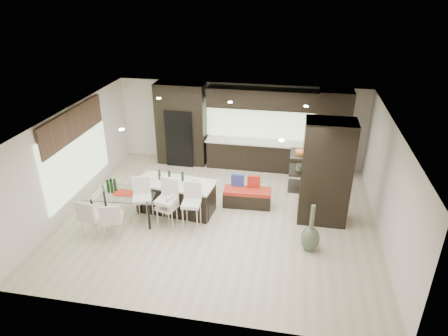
% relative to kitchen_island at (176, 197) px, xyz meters
% --- Properties ---
extents(ground, '(8.00, 8.00, 0.00)m').
position_rel_kitchen_island_xyz_m(ground, '(1.21, -0.11, -0.43)').
color(ground, '#C3B395').
rests_on(ground, ground).
extents(back_wall, '(8.00, 0.02, 2.70)m').
position_rel_kitchen_island_xyz_m(back_wall, '(1.21, 3.39, 0.92)').
color(back_wall, silver).
rests_on(back_wall, ground).
extents(left_wall, '(0.02, 7.00, 2.70)m').
position_rel_kitchen_island_xyz_m(left_wall, '(-2.79, -0.11, 0.92)').
color(left_wall, silver).
rests_on(left_wall, ground).
extents(right_wall, '(0.02, 7.00, 2.70)m').
position_rel_kitchen_island_xyz_m(right_wall, '(5.21, -0.11, 0.92)').
color(right_wall, silver).
rests_on(right_wall, ground).
extents(ceiling, '(8.00, 7.00, 0.02)m').
position_rel_kitchen_island_xyz_m(ceiling, '(1.21, -0.11, 2.27)').
color(ceiling, white).
rests_on(ceiling, ground).
extents(window_left, '(0.04, 3.20, 1.90)m').
position_rel_kitchen_island_xyz_m(window_left, '(-2.75, 0.09, 0.92)').
color(window_left, '#B2D199').
rests_on(window_left, left_wall).
extents(window_back, '(3.40, 0.04, 1.20)m').
position_rel_kitchen_island_xyz_m(window_back, '(1.81, 3.35, 1.12)').
color(window_back, '#B2D199').
rests_on(window_back, back_wall).
extents(stone_accent, '(0.08, 3.00, 0.80)m').
position_rel_kitchen_island_xyz_m(stone_accent, '(-2.72, 0.09, 1.82)').
color(stone_accent, brown).
rests_on(stone_accent, left_wall).
extents(ceiling_spots, '(4.00, 3.00, 0.02)m').
position_rel_kitchen_island_xyz_m(ceiling_spots, '(1.21, 0.14, 2.25)').
color(ceiling_spots, white).
rests_on(ceiling_spots, ceiling).
extents(back_cabinetry, '(6.80, 0.68, 2.70)m').
position_rel_kitchen_island_xyz_m(back_cabinetry, '(1.71, 3.06, 0.92)').
color(back_cabinetry, black).
rests_on(back_cabinetry, ground).
extents(refrigerator, '(0.90, 0.68, 1.90)m').
position_rel_kitchen_island_xyz_m(refrigerator, '(-0.69, 3.01, 0.52)').
color(refrigerator, black).
rests_on(refrigerator, ground).
extents(partition_column, '(1.20, 0.80, 2.70)m').
position_rel_kitchen_island_xyz_m(partition_column, '(3.81, 0.29, 0.92)').
color(partition_column, black).
rests_on(partition_column, ground).
extents(kitchen_island, '(2.14, 1.11, 0.86)m').
position_rel_kitchen_island_xyz_m(kitchen_island, '(0.00, 0.00, 0.00)').
color(kitchen_island, black).
rests_on(kitchen_island, ground).
extents(stool_left, '(0.57, 0.57, 1.01)m').
position_rel_kitchen_island_xyz_m(stool_left, '(-0.63, -0.77, 0.08)').
color(stool_left, silver).
rests_on(stool_left, ground).
extents(stool_mid, '(0.53, 0.53, 1.04)m').
position_rel_kitchen_island_xyz_m(stool_mid, '(0.00, -0.77, 0.09)').
color(stool_mid, silver).
rests_on(stool_mid, ground).
extents(stool_right, '(0.46, 0.46, 1.00)m').
position_rel_kitchen_island_xyz_m(stool_right, '(0.63, -0.76, 0.07)').
color(stool_right, silver).
rests_on(stool_right, ground).
extents(bench, '(1.32, 0.56, 0.50)m').
position_rel_kitchen_island_xyz_m(bench, '(1.83, 0.60, -0.18)').
color(bench, black).
rests_on(bench, ground).
extents(floor_vase, '(0.52, 0.52, 1.19)m').
position_rel_kitchen_island_xyz_m(floor_vase, '(3.51, -1.08, 0.16)').
color(floor_vase, '#48573E').
rests_on(floor_vase, ground).
extents(dining_table, '(1.65, 1.00, 0.77)m').
position_rel_kitchen_island_xyz_m(dining_table, '(-1.15, -0.65, -0.04)').
color(dining_table, white).
rests_on(dining_table, ground).
extents(chair_near, '(0.62, 0.62, 0.90)m').
position_rel_kitchen_island_xyz_m(chair_near, '(-1.15, -1.42, 0.02)').
color(chair_near, silver).
rests_on(chair_near, ground).
extents(chair_far, '(0.57, 0.57, 0.94)m').
position_rel_kitchen_island_xyz_m(chair_far, '(-1.65, -1.43, 0.04)').
color(chair_far, silver).
rests_on(chair_far, ground).
extents(chair_end, '(0.57, 0.57, 0.84)m').
position_rel_kitchen_island_xyz_m(chair_end, '(-0.04, -0.65, -0.01)').
color(chair_end, silver).
rests_on(chair_end, ground).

